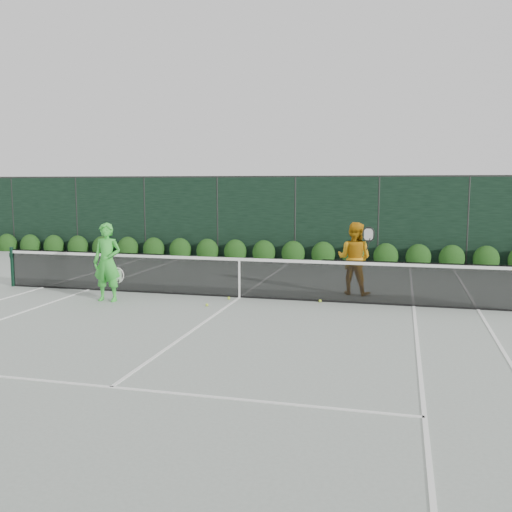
# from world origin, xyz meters

# --- Properties ---
(ground) EXTENTS (80.00, 80.00, 0.00)m
(ground) POSITION_xyz_m (0.00, 0.00, 0.00)
(ground) COLOR gray
(ground) RESTS_ON ground
(tennis_net) EXTENTS (12.90, 0.10, 1.07)m
(tennis_net) POSITION_xyz_m (-0.02, 0.00, 0.53)
(tennis_net) COLOR black
(tennis_net) RESTS_ON ground
(player_woman) EXTENTS (0.69, 0.47, 1.86)m
(player_woman) POSITION_xyz_m (-2.92, -1.14, 0.93)
(player_woman) COLOR green
(player_woman) RESTS_ON ground
(player_man) EXTENTS (1.03, 0.89, 1.82)m
(player_man) POSITION_xyz_m (2.67, 1.15, 0.91)
(player_man) COLOR orange
(player_man) RESTS_ON ground
(court_lines) EXTENTS (11.03, 23.83, 0.01)m
(court_lines) POSITION_xyz_m (0.00, 0.00, 0.01)
(court_lines) COLOR white
(court_lines) RESTS_ON ground
(windscreen_fence) EXTENTS (32.00, 21.07, 3.06)m
(windscreen_fence) POSITION_xyz_m (0.00, -2.71, 1.51)
(windscreen_fence) COLOR black
(windscreen_fence) RESTS_ON ground
(hedge_row) EXTENTS (31.66, 0.65, 0.94)m
(hedge_row) POSITION_xyz_m (-0.00, 7.15, 0.23)
(hedge_row) COLOR #14350E
(hedge_row) RESTS_ON ground
(tennis_balls) EXTENTS (2.50, 1.14, 0.07)m
(tennis_balls) POSITION_xyz_m (0.45, -0.51, 0.03)
(tennis_balls) COLOR #BBDF31
(tennis_balls) RESTS_ON ground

